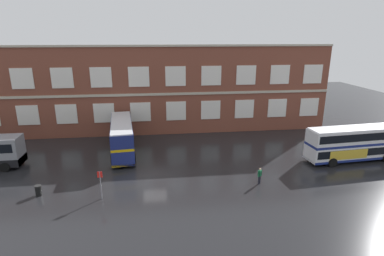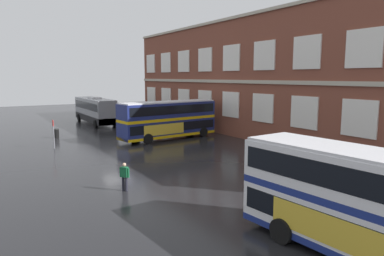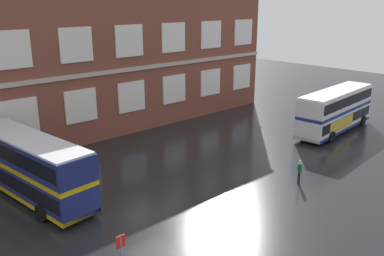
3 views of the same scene
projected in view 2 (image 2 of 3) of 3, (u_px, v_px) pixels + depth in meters
ground_plane at (139, 150)px, 32.58m from camera, size 120.00×120.00×0.00m
brick_terminal_building at (275, 79)px, 39.26m from camera, size 52.20×8.19×13.13m
double_decker_near at (168, 119)px, 38.28m from camera, size 3.73×11.21×4.07m
double_decker_middle at (384, 210)px, 12.19m from camera, size 11.17×3.51×4.07m
touring_coach at (95, 110)px, 50.97m from camera, size 12.00×2.87×3.80m
waiting_passenger at (125, 176)px, 20.85m from camera, size 0.55×0.49×1.70m
bus_stand_flag at (53, 131)px, 33.08m from camera, size 0.44×0.10×2.70m
station_litter_bin at (56, 133)px, 38.94m from camera, size 0.60×0.60×1.03m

